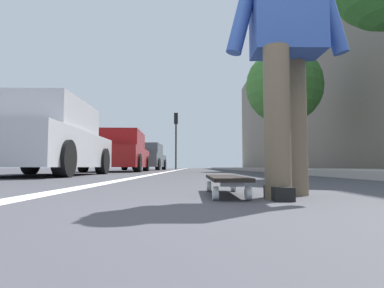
% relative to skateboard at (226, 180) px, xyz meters
% --- Properties ---
extents(ground_plane, '(80.00, 80.00, 0.00)m').
position_rel_skateboard_xyz_m(ground_plane, '(9.00, -0.12, -0.09)').
color(ground_plane, '#38383D').
extents(lane_stripe_white, '(52.00, 0.16, 0.01)m').
position_rel_skateboard_xyz_m(lane_stripe_white, '(19.00, 1.13, -0.09)').
color(lane_stripe_white, silver).
rests_on(lane_stripe_white, ground).
extents(sidewalk_curb, '(52.00, 3.20, 0.12)m').
position_rel_skateboard_xyz_m(sidewalk_curb, '(17.00, -3.70, -0.03)').
color(sidewalk_curb, '#9E9B93').
rests_on(sidewalk_curb, ground).
extents(building_facade, '(40.00, 1.20, 10.45)m').
position_rel_skateboard_xyz_m(building_facade, '(21.00, -6.69, 5.13)').
color(building_facade, slate).
rests_on(building_facade, ground).
extents(skateboard, '(0.84, 0.21, 0.11)m').
position_rel_skateboard_xyz_m(skateboard, '(0.00, 0.00, 0.00)').
color(skateboard, white).
rests_on(skateboard, ground).
extents(skater_person, '(0.46, 0.72, 1.64)m').
position_rel_skateboard_xyz_m(skater_person, '(-0.15, -0.35, 0.84)').
color(skater_person, brown).
rests_on(skater_person, ground).
extents(parked_car_near, '(4.13, 2.02, 1.47)m').
position_rel_skateboard_xyz_m(parked_car_near, '(4.52, 3.19, 0.61)').
color(parked_car_near, '#B7B7BC').
rests_on(parked_car_near, ground).
extents(parked_car_mid, '(4.68, 2.14, 1.47)m').
position_rel_skateboard_xyz_m(parked_car_mid, '(10.10, 2.98, 0.60)').
color(parked_car_mid, maroon).
rests_on(parked_car_mid, ground).
extents(parked_car_far, '(4.17, 2.11, 1.48)m').
position_rel_skateboard_xyz_m(parked_car_far, '(16.71, 2.96, 0.62)').
color(parked_car_far, '#4C5156').
rests_on(parked_car_far, ground).
extents(traffic_light, '(0.33, 0.28, 4.13)m').
position_rel_skateboard_xyz_m(traffic_light, '(22.00, 1.53, 2.77)').
color(traffic_light, '#2D2D2D').
rests_on(traffic_light, ground).
extents(street_tree_mid, '(2.95, 2.95, 4.79)m').
position_rel_skateboard_xyz_m(street_tree_mid, '(10.63, -3.30, 3.21)').
color(street_tree_mid, brown).
rests_on(street_tree_mid, ground).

